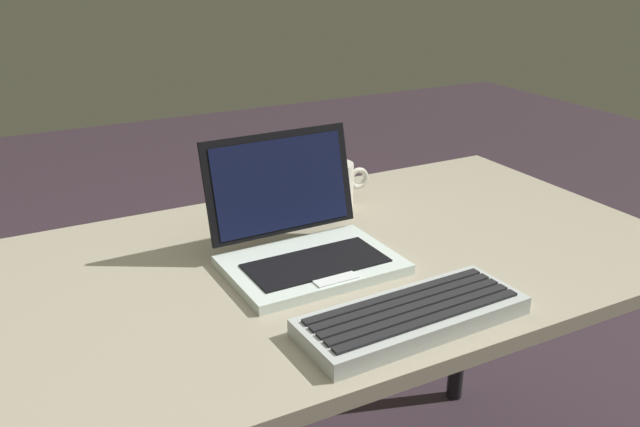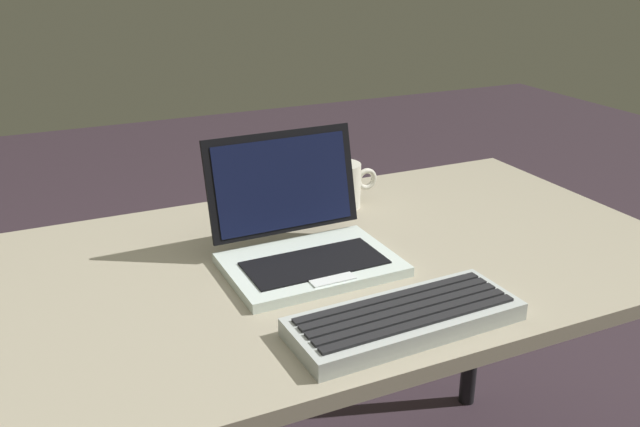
% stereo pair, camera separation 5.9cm
% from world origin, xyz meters
% --- Properties ---
extents(desk, '(1.46, 0.71, 0.71)m').
position_xyz_m(desk, '(0.00, 0.00, 0.64)').
color(desk, '#9F957F').
rests_on(desk, ground).
extents(laptop_front, '(0.29, 0.25, 0.21)m').
position_xyz_m(laptop_front, '(0.04, 0.00, 0.75)').
color(laptop_front, silver).
rests_on(laptop_front, desk).
extents(external_keyboard, '(0.35, 0.14, 0.03)m').
position_xyz_m(external_keyboard, '(0.09, -0.26, 0.73)').
color(external_keyboard, '#B1B8B6').
rests_on(external_keyboard, desk).
extents(coffee_mug, '(0.13, 0.08, 0.09)m').
position_xyz_m(coffee_mug, '(0.22, 0.21, 0.76)').
color(coffee_mug, silver).
rests_on(coffee_mug, desk).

